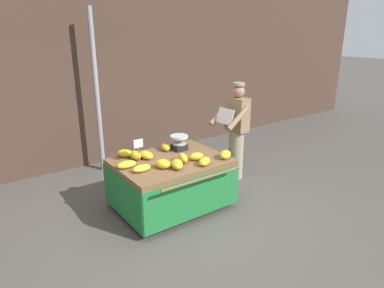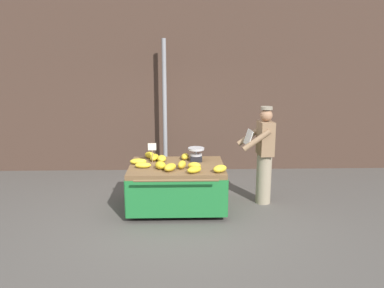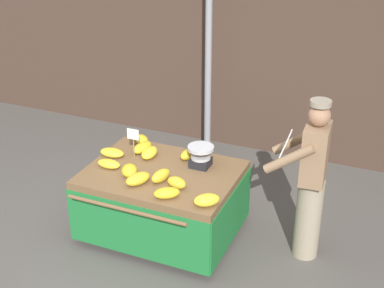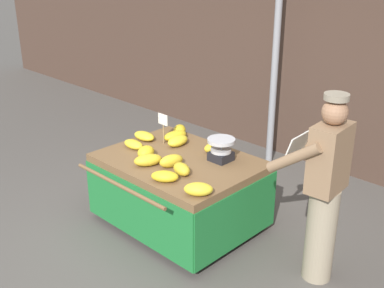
{
  "view_description": "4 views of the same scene",
  "coord_description": "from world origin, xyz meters",
  "px_view_note": "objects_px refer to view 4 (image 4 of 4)",
  "views": [
    {
      "loc": [
        -2.48,
        -3.49,
        2.56
      ],
      "look_at": [
        0.36,
        0.42,
        0.93
      ],
      "focal_mm": 32.0,
      "sensor_mm": 36.0,
      "label": 1
    },
    {
      "loc": [
        0.06,
        -5.64,
        2.46
      ],
      "look_at": [
        0.23,
        0.29,
        1.16
      ],
      "focal_mm": 35.32,
      "sensor_mm": 36.0,
      "label": 2
    },
    {
      "loc": [
        2.26,
        -4.08,
        3.55
      ],
      "look_at": [
        0.3,
        0.51,
        1.11
      ],
      "focal_mm": 51.45,
      "sensor_mm": 36.0,
      "label": 3
    },
    {
      "loc": [
        3.22,
        -2.69,
        2.76
      ],
      "look_at": [
        0.28,
        0.31,
        1.05
      ],
      "focal_mm": 45.22,
      "sensor_mm": 36.0,
      "label": 4
    }
  ],
  "objects_px": {
    "banana_bunch_4": "(198,189)",
    "banana_bunch_3": "(165,176)",
    "banana_bunch_2": "(178,141)",
    "banana_bunch_10": "(213,148)",
    "street_pole": "(275,57)",
    "banana_bunch_11": "(180,130)",
    "price_sign": "(163,122)",
    "banana_bunch_1": "(148,160)",
    "weighing_scale": "(221,150)",
    "banana_bunch_5": "(144,136)",
    "banana_bunch_8": "(182,169)",
    "banana_bunch_6": "(171,161)",
    "banana_bunch_7": "(133,144)",
    "vendor_person": "(324,190)",
    "banana_cart": "(179,177)",
    "banana_bunch_0": "(175,136)",
    "banana_bunch_9": "(146,152)"
  },
  "relations": [
    {
      "from": "street_pole",
      "to": "banana_bunch_11",
      "type": "relative_size",
      "value": 12.26
    },
    {
      "from": "banana_bunch_1",
      "to": "banana_bunch_2",
      "type": "relative_size",
      "value": 1.03
    },
    {
      "from": "banana_bunch_11",
      "to": "banana_bunch_6",
      "type": "bearing_deg",
      "value": -49.69
    },
    {
      "from": "banana_bunch_5",
      "to": "street_pole",
      "type": "bearing_deg",
      "value": 78.79
    },
    {
      "from": "banana_bunch_2",
      "to": "banana_bunch_10",
      "type": "distance_m",
      "value": 0.42
    },
    {
      "from": "banana_cart",
      "to": "banana_bunch_2",
      "type": "relative_size",
      "value": 5.88
    },
    {
      "from": "banana_bunch_11",
      "to": "banana_cart",
      "type": "bearing_deg",
      "value": -44.93
    },
    {
      "from": "weighing_scale",
      "to": "banana_bunch_11",
      "type": "height_order",
      "value": "weighing_scale"
    },
    {
      "from": "banana_bunch_2",
      "to": "banana_bunch_11",
      "type": "distance_m",
      "value": 0.33
    },
    {
      "from": "banana_bunch_4",
      "to": "banana_bunch_3",
      "type": "bearing_deg",
      "value": -176.53
    },
    {
      "from": "banana_bunch_1",
      "to": "banana_bunch_11",
      "type": "bearing_deg",
      "value": 115.21
    },
    {
      "from": "street_pole",
      "to": "price_sign",
      "type": "xyz_separation_m",
      "value": [
        -0.14,
        -1.82,
        -0.45
      ]
    },
    {
      "from": "banana_bunch_7",
      "to": "banana_bunch_11",
      "type": "height_order",
      "value": "banana_bunch_11"
    },
    {
      "from": "street_pole",
      "to": "banana_bunch_1",
      "type": "height_order",
      "value": "street_pole"
    },
    {
      "from": "banana_bunch_1",
      "to": "banana_bunch_8",
      "type": "relative_size",
      "value": 1.33
    },
    {
      "from": "street_pole",
      "to": "banana_bunch_8",
      "type": "bearing_deg",
      "value": -75.95
    },
    {
      "from": "banana_bunch_2",
      "to": "banana_bunch_10",
      "type": "xyz_separation_m",
      "value": [
        0.41,
        0.13,
        0.0
      ]
    },
    {
      "from": "banana_bunch_6",
      "to": "banana_bunch_9",
      "type": "height_order",
      "value": "banana_bunch_6"
    },
    {
      "from": "banana_bunch_1",
      "to": "banana_bunch_7",
      "type": "distance_m",
      "value": 0.48
    },
    {
      "from": "street_pole",
      "to": "price_sign",
      "type": "bearing_deg",
      "value": -94.52
    },
    {
      "from": "banana_bunch_4",
      "to": "banana_bunch_0",
      "type": "bearing_deg",
      "value": 145.06
    },
    {
      "from": "banana_bunch_3",
      "to": "vendor_person",
      "type": "xyz_separation_m",
      "value": [
        1.23,
        0.69,
        0.06
      ]
    },
    {
      "from": "banana_cart",
      "to": "banana_bunch_9",
      "type": "height_order",
      "value": "banana_bunch_9"
    },
    {
      "from": "street_pole",
      "to": "banana_bunch_6",
      "type": "height_order",
      "value": "street_pole"
    },
    {
      "from": "banana_bunch_0",
      "to": "banana_bunch_10",
      "type": "xyz_separation_m",
      "value": [
        0.54,
        0.04,
        0.0
      ]
    },
    {
      "from": "street_pole",
      "to": "banana_bunch_0",
      "type": "distance_m",
      "value": 1.79
    },
    {
      "from": "banana_bunch_8",
      "to": "banana_bunch_11",
      "type": "height_order",
      "value": "banana_bunch_8"
    },
    {
      "from": "banana_bunch_11",
      "to": "banana_bunch_4",
      "type": "bearing_deg",
      "value": -37.96
    },
    {
      "from": "street_pole",
      "to": "vendor_person",
      "type": "bearing_deg",
      "value": -44.59
    },
    {
      "from": "weighing_scale",
      "to": "banana_bunch_4",
      "type": "xyz_separation_m",
      "value": [
        0.35,
        -0.69,
        -0.06
      ]
    },
    {
      "from": "banana_cart",
      "to": "banana_bunch_11",
      "type": "height_order",
      "value": "banana_bunch_11"
    },
    {
      "from": "banana_bunch_3",
      "to": "banana_bunch_8",
      "type": "distance_m",
      "value": 0.21
    },
    {
      "from": "weighing_scale",
      "to": "banana_bunch_2",
      "type": "distance_m",
      "value": 0.6
    },
    {
      "from": "banana_cart",
      "to": "vendor_person",
      "type": "distance_m",
      "value": 1.56
    },
    {
      "from": "banana_bunch_7",
      "to": "banana_bunch_10",
      "type": "bearing_deg",
      "value": 36.72
    },
    {
      "from": "weighing_scale",
      "to": "banana_bunch_8",
      "type": "height_order",
      "value": "weighing_scale"
    },
    {
      "from": "banana_bunch_8",
      "to": "banana_bunch_11",
      "type": "bearing_deg",
      "value": 136.72
    },
    {
      "from": "banana_bunch_4",
      "to": "vendor_person",
      "type": "height_order",
      "value": "vendor_person"
    },
    {
      "from": "street_pole",
      "to": "banana_bunch_0",
      "type": "bearing_deg",
      "value": -94.21
    },
    {
      "from": "banana_bunch_4",
      "to": "banana_bunch_5",
      "type": "relative_size",
      "value": 0.91
    },
    {
      "from": "banana_bunch_4",
      "to": "banana_bunch_6",
      "type": "xyz_separation_m",
      "value": [
        -0.59,
        0.23,
        0.01
      ]
    },
    {
      "from": "banana_bunch_11",
      "to": "vendor_person",
      "type": "xyz_separation_m",
      "value": [
        1.99,
        -0.24,
        0.05
      ]
    },
    {
      "from": "weighing_scale",
      "to": "banana_bunch_3",
      "type": "xyz_separation_m",
      "value": [
        -0.06,
        -0.72,
        -0.07
      ]
    },
    {
      "from": "banana_bunch_3",
      "to": "banana_bunch_11",
      "type": "relative_size",
      "value": 1.07
    },
    {
      "from": "banana_bunch_6",
      "to": "banana_bunch_3",
      "type": "bearing_deg",
      "value": -53.93
    },
    {
      "from": "banana_bunch_2",
      "to": "banana_bunch_7",
      "type": "distance_m",
      "value": 0.48
    },
    {
      "from": "banana_bunch_0",
      "to": "banana_bunch_9",
      "type": "relative_size",
      "value": 1.34
    },
    {
      "from": "street_pole",
      "to": "weighing_scale",
      "type": "relative_size",
      "value": 10.46
    },
    {
      "from": "price_sign",
      "to": "banana_bunch_7",
      "type": "distance_m",
      "value": 0.4
    },
    {
      "from": "banana_bunch_8",
      "to": "banana_cart",
      "type": "bearing_deg",
      "value": 139.73
    }
  ]
}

